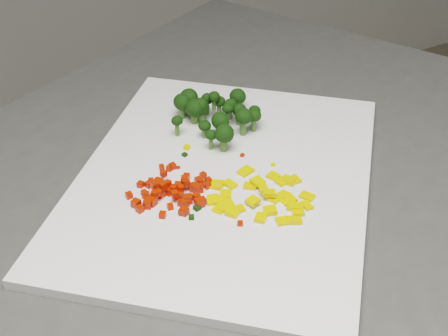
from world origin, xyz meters
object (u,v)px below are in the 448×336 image
cutting_board (224,178)px  broccoli_pile (216,109)px  carrot_pile (169,183)px  pepper_pile (259,192)px

cutting_board → broccoli_pile: broccoli_pile is taller
carrot_pile → pepper_pile: (0.09, -0.06, -0.01)m
cutting_board → broccoli_pile: 0.12m
cutting_board → carrot_pile: (-0.08, 0.00, 0.02)m
cutting_board → carrot_pile: carrot_pile is taller
broccoli_pile → carrot_pile: bearing=-141.0°
carrot_pile → broccoli_pile: broccoli_pile is taller
pepper_pile → cutting_board: bearing=101.4°
pepper_pile → broccoli_pile: bearing=77.6°
pepper_pile → broccoli_pile: size_ratio=0.97×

